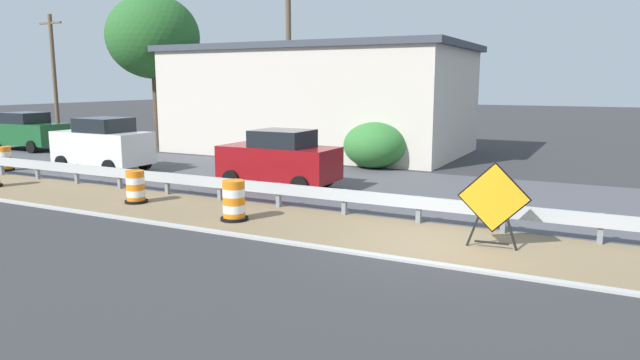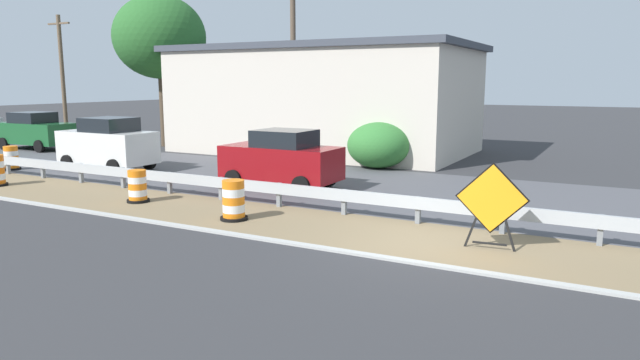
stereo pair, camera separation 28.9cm
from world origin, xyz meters
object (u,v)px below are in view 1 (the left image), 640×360
(warning_sign_diamond, at_px, (494,201))
(traffic_barrel_close, at_px, (136,188))
(traffic_barrel_far, at_px, (5,160))
(utility_pole_near, at_px, (289,52))
(utility_pole_mid, at_px, (54,76))
(car_lead_far_lane, at_px, (279,159))
(traffic_barrel_nearest, at_px, (234,202))
(car_lead_near_lane, at_px, (103,144))
(car_trailing_near_lane, at_px, (28,131))

(warning_sign_diamond, distance_m, traffic_barrel_close, 10.40)
(traffic_barrel_far, relative_size, utility_pole_near, 0.10)
(traffic_barrel_close, xyz_separation_m, utility_pole_mid, (10.98, 17.19, 3.45))
(warning_sign_diamond, height_order, utility_pole_mid, utility_pole_mid)
(car_lead_far_lane, relative_size, utility_pole_near, 0.43)
(traffic_barrel_close, bearing_deg, utility_pole_near, 3.37)
(traffic_barrel_close, height_order, car_lead_far_lane, car_lead_far_lane)
(utility_pole_mid, bearing_deg, traffic_barrel_nearest, -118.44)
(utility_pole_near, bearing_deg, car_lead_near_lane, 139.53)
(traffic_barrel_far, distance_m, car_lead_far_lane, 12.08)
(traffic_barrel_close, height_order, car_lead_near_lane, car_lead_near_lane)
(traffic_barrel_far, height_order, car_lead_near_lane, car_lead_near_lane)
(traffic_barrel_nearest, xyz_separation_m, car_lead_far_lane, (4.49, 1.34, 0.51))
(car_lead_near_lane, bearing_deg, car_trailing_near_lane, -19.40)
(car_lead_far_lane, xyz_separation_m, utility_pole_near, (6.09, 3.16, 3.89))
(traffic_barrel_nearest, height_order, traffic_barrel_close, traffic_barrel_nearest)
(car_trailing_near_lane, bearing_deg, traffic_barrel_far, -43.73)
(car_lead_near_lane, distance_m, car_trailing_near_lane, 9.82)
(traffic_barrel_nearest, xyz_separation_m, utility_pole_mid, (11.42, 21.09, 3.41))
(utility_pole_mid, bearing_deg, warning_sign_diamond, -111.68)
(traffic_barrel_nearest, distance_m, utility_pole_mid, 24.23)
(traffic_barrel_close, height_order, utility_pole_near, utility_pole_near)
(traffic_barrel_close, relative_size, utility_pole_mid, 0.13)
(car_lead_far_lane, bearing_deg, traffic_barrel_far, 9.06)
(car_trailing_near_lane, bearing_deg, warning_sign_diamond, -17.45)
(warning_sign_diamond, xyz_separation_m, car_lead_near_lane, (4.04, 16.16, 0.03))
(traffic_barrel_nearest, relative_size, car_lead_far_lane, 0.26)
(warning_sign_diamond, xyz_separation_m, utility_pole_mid, (10.96, 27.57, 2.84))
(traffic_barrel_nearest, bearing_deg, car_lead_far_lane, 16.57)
(warning_sign_diamond, bearing_deg, car_trailing_near_lane, -111.98)
(car_trailing_near_lane, bearing_deg, car_lead_far_lane, -12.02)
(car_lead_near_lane, distance_m, car_lead_far_lane, 8.35)
(car_trailing_near_lane, xyz_separation_m, car_lead_far_lane, (-3.33, -17.58, -0.00))
(traffic_barrel_nearest, relative_size, car_trailing_near_lane, 0.24)
(warning_sign_diamond, bearing_deg, car_lead_far_lane, -123.09)
(traffic_barrel_far, bearing_deg, car_lead_near_lane, -62.57)
(car_lead_near_lane, height_order, utility_pole_near, utility_pole_near)
(car_trailing_near_lane, distance_m, utility_pole_mid, 5.10)
(warning_sign_diamond, height_order, car_lead_near_lane, car_lead_near_lane)
(car_lead_near_lane, relative_size, utility_pole_near, 0.43)
(traffic_barrel_close, height_order, traffic_barrel_far, traffic_barrel_far)
(traffic_barrel_close, distance_m, car_trailing_near_lane, 16.75)
(warning_sign_diamond, relative_size, traffic_barrel_far, 1.95)
(utility_pole_near, xyz_separation_m, utility_pole_mid, (0.84, 16.60, -0.99))
(warning_sign_diamond, distance_m, car_trailing_near_lane, 26.45)
(car_lead_near_lane, bearing_deg, utility_pole_mid, -30.88)
(traffic_barrel_far, height_order, car_trailing_near_lane, car_trailing_near_lane)
(traffic_barrel_nearest, xyz_separation_m, car_lead_near_lane, (4.50, 9.68, 0.60))
(car_lead_near_lane, bearing_deg, traffic_barrel_nearest, 155.45)
(traffic_barrel_far, bearing_deg, traffic_barrel_nearest, -101.28)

